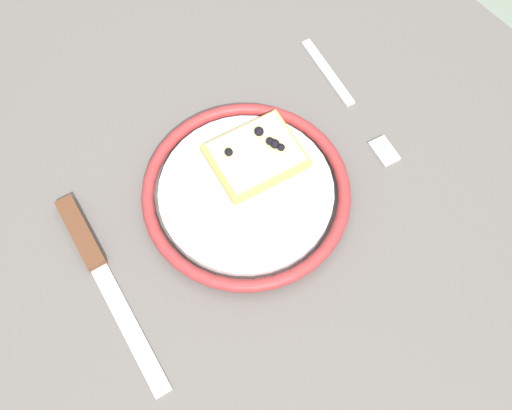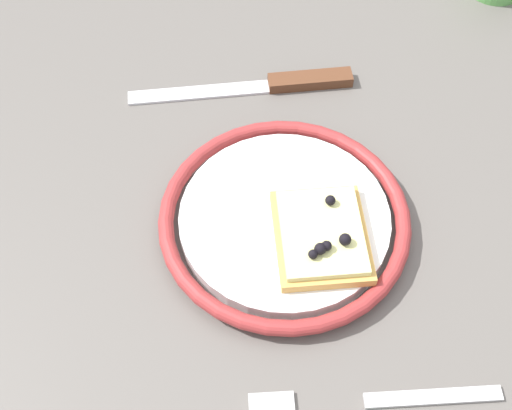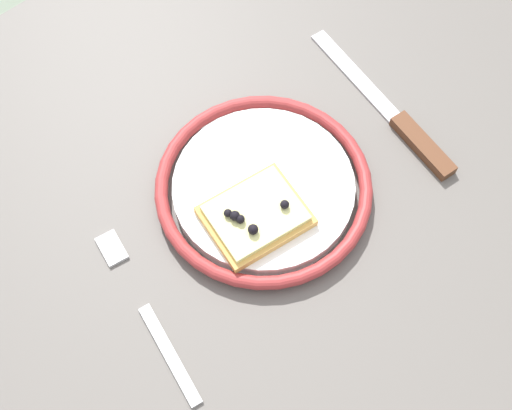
# 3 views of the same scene
# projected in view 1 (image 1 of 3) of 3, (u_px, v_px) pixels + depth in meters

# --- Properties ---
(ground_plane) EXTENTS (6.00, 6.00, 0.00)m
(ground_plane) POSITION_uv_depth(u_px,v_px,m) (222.00, 343.00, 1.34)
(ground_plane) COLOR gray
(dining_table) EXTENTS (0.94, 0.88, 0.75)m
(dining_table) POSITION_uv_depth(u_px,v_px,m) (195.00, 230.00, 0.74)
(dining_table) COLOR #5B5651
(dining_table) RESTS_ON ground_plane
(plate) EXTENTS (0.23, 0.23, 0.02)m
(plate) POSITION_uv_depth(u_px,v_px,m) (246.00, 192.00, 0.65)
(plate) COLOR white
(plate) RESTS_ON dining_table
(pizza_slice_near) EXTENTS (0.11, 0.09, 0.03)m
(pizza_slice_near) POSITION_uv_depth(u_px,v_px,m) (256.00, 154.00, 0.65)
(pizza_slice_near) COLOR tan
(pizza_slice_near) RESTS_ON plate
(knife) EXTENTS (0.05, 0.24, 0.01)m
(knife) POSITION_uv_depth(u_px,v_px,m) (93.00, 257.00, 0.62)
(knife) COLOR silver
(knife) RESTS_ON dining_table
(fork) EXTENTS (0.05, 0.20, 0.00)m
(fork) POSITION_uv_depth(u_px,v_px,m) (348.00, 101.00, 0.71)
(fork) COLOR #BCBCBC
(fork) RESTS_ON dining_table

